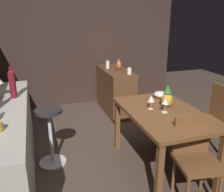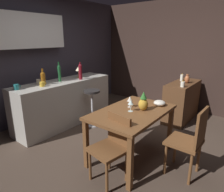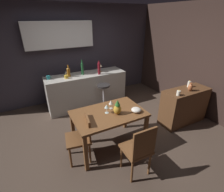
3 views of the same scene
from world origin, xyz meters
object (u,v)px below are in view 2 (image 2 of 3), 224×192
at_px(pillar_candle_tall, 183,84).
at_px(vase_copper, 187,79).
at_px(wine_glass_right, 130,99).
at_px(cup_cream, 39,82).
at_px(pineapple_centerpiece, 143,102).
at_px(wine_bottle_ruby, 80,71).
at_px(sideboard_cabinet, 182,101).
at_px(dining_table, 132,117).
at_px(cup_teal, 16,87).
at_px(fruit_bowl, 160,103).
at_px(wine_glass_left, 131,103).
at_px(pillar_candle_short, 182,78).
at_px(cup_mustard, 42,84).
at_px(counter_lamp, 78,69).
at_px(chair_by_doorway, 190,140).
at_px(wine_bottle_green, 59,73).
at_px(chair_near_window, 112,145).
at_px(wine_bottle_amber, 43,78).
at_px(bar_stool, 92,107).

xyz_separation_m(pillar_candle_tall, vase_copper, (0.40, 0.05, 0.03)).
bearing_deg(wine_glass_right, cup_cream, 100.79).
bearing_deg(pineapple_centerpiece, wine_bottle_ruby, 76.34).
distance_m(sideboard_cabinet, vase_copper, 0.50).
height_order(pillar_candle_tall, vase_copper, vase_copper).
bearing_deg(dining_table, sideboard_cabinet, -2.09).
relative_size(wine_glass_right, cup_teal, 1.41).
bearing_deg(cup_teal, fruit_bowl, -60.26).
bearing_deg(pineapple_centerpiece, wine_glass_left, 143.30).
xyz_separation_m(pillar_candle_tall, pillar_candle_short, (0.56, 0.21, 0.02)).
height_order(pineapple_centerpiece, cup_mustard, pineapple_centerpiece).
bearing_deg(counter_lamp, fruit_bowl, -95.16).
relative_size(chair_by_doorway, wine_bottle_green, 2.43).
relative_size(wine_bottle_green, pillar_candle_tall, 2.96).
bearing_deg(cup_cream, pillar_candle_tall, -50.24).
bearing_deg(chair_near_window, vase_copper, -1.71).
relative_size(chair_by_doorway, wine_bottle_amber, 3.14).
bearing_deg(vase_copper, wine_bottle_green, 132.68).
bearing_deg(dining_table, counter_lamp, 70.49).
xyz_separation_m(sideboard_cabinet, bar_stool, (-1.42, 1.31, -0.02)).
xyz_separation_m(chair_by_doorway, wine_bottle_ruby, (0.43, 2.39, 0.57)).
distance_m(wine_glass_left, cup_mustard, 1.69).
xyz_separation_m(dining_table, pillar_candle_tall, (1.49, -0.18, 0.23)).
bearing_deg(counter_lamp, pillar_candle_tall, -65.73).
bearing_deg(wine_bottle_amber, cup_teal, 175.30).
relative_size(chair_by_doorway, bar_stool, 1.27).
height_order(chair_by_doorway, wine_bottle_ruby, wine_bottle_ruby).
relative_size(pillar_candle_short, vase_copper, 0.89).
xyz_separation_m(pineapple_centerpiece, wine_bottle_amber, (-0.34, 1.88, 0.18)).
height_order(chair_by_doorway, cup_teal, cup_teal).
bearing_deg(sideboard_cabinet, bar_stool, 137.28).
distance_m(cup_cream, pillar_candle_tall, 2.71).
relative_size(chair_near_window, wine_glass_left, 5.16).
bearing_deg(bar_stool, vase_copper, -44.26).
xyz_separation_m(wine_glass_left, cup_mustard, (-0.28, 1.67, 0.08)).
distance_m(pillar_candle_tall, vase_copper, 0.40).
relative_size(pineapple_centerpiece, vase_copper, 1.47).
distance_m(bar_stool, cup_cream, 1.12).
relative_size(dining_table, pineapple_centerpiece, 4.69).
distance_m(fruit_bowl, cup_cream, 2.22).
bearing_deg(wine_bottle_amber, chair_by_doorway, -82.88).
distance_m(wine_glass_left, counter_lamp, 1.88).
distance_m(chair_by_doorway, wine_bottle_amber, 2.64).
relative_size(wine_bottle_green, cup_cream, 3.07).
bearing_deg(cup_mustard, wine_bottle_ruby, -5.58).
height_order(wine_glass_left, fruit_bowl, wine_glass_left).
distance_m(wine_bottle_ruby, cup_mustard, 0.85).
bearing_deg(wine_glass_left, wine_glass_right, 36.79).
relative_size(dining_table, cup_teal, 10.67).
relative_size(wine_bottle_amber, pillar_candle_tall, 2.29).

